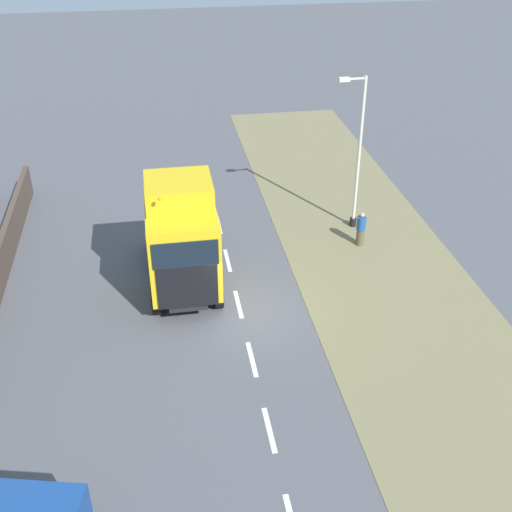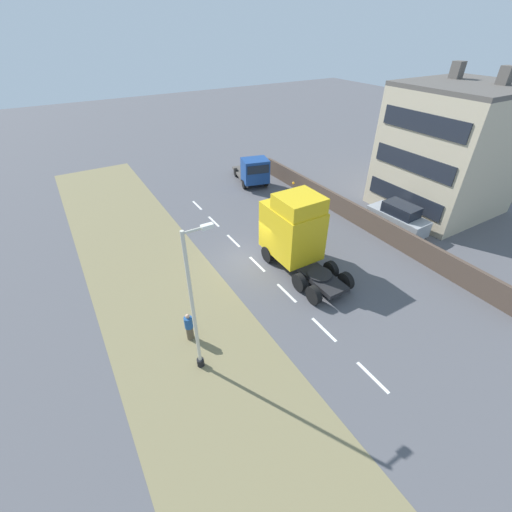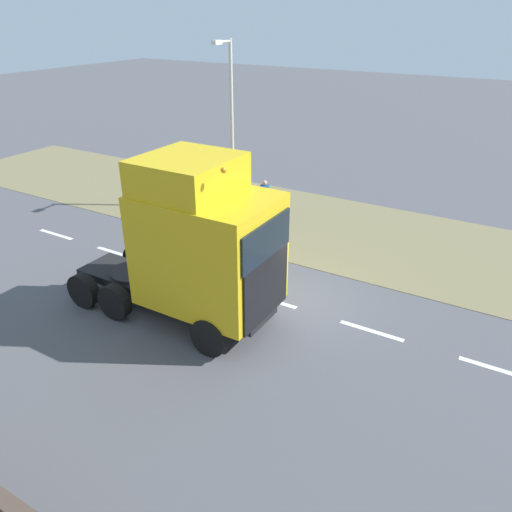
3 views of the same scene
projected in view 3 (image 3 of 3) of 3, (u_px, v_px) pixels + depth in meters
The scene contains 6 objects.
ground_plane at pixel (290, 306), 14.83m from camera, with size 120.00×120.00×0.00m, color #515156.
grass_verge at pixel (360, 235), 19.45m from camera, with size 7.00×44.00×0.01m.
lane_markings at pixel (270, 300), 15.15m from camera, with size 0.16×21.00×0.00m.
lorry_cab at pixel (200, 245), 13.12m from camera, with size 2.65×6.31×4.83m.
lamp_post at pixel (231, 135), 20.73m from camera, with size 1.28×0.31×6.91m.
pedestrian at pixel (265, 199), 20.94m from camera, with size 0.39×0.39×1.57m.
Camera 3 is at (11.38, 5.54, 7.95)m, focal length 35.00 mm.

